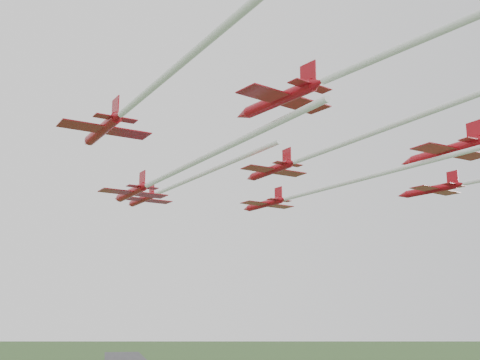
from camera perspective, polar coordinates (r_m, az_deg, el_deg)
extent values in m
cylinder|color=#A80C17|center=(100.22, -9.25, -1.82)|extent=(3.92, 8.58, 1.12)
cone|color=#A80C17|center=(105.03, -10.35, -2.28)|extent=(1.67, 2.11, 1.12)
cone|color=#A80C17|center=(95.74, -8.11, -1.33)|extent=(1.37, 1.49, 1.02)
ellipsoid|color=black|center=(102.16, -9.68, -1.78)|extent=(0.72, 1.06, 0.33)
cube|color=#A80C17|center=(99.43, -9.08, -1.88)|extent=(9.37, 5.47, 0.10)
cube|color=#A80C17|center=(96.61, -8.35, -1.43)|extent=(4.27, 2.50, 0.08)
cube|color=#A80C17|center=(97.03, -8.37, -0.80)|extent=(0.70, 1.77, 2.04)
cylinder|color=silver|center=(80.49, -3.16, 0.75)|extent=(11.60, 31.86, 0.61)
cylinder|color=#A80C17|center=(76.25, -10.27, -1.18)|extent=(3.56, 7.97, 1.04)
cone|color=#A80C17|center=(80.75, -11.51, -1.78)|extent=(1.53, 1.95, 1.04)
cone|color=#A80C17|center=(72.06, -8.96, -0.54)|extent=(1.26, 1.38, 0.95)
ellipsoid|color=black|center=(78.07, -10.76, -1.15)|extent=(0.66, 0.98, 0.30)
cube|color=#A80C17|center=(75.51, -10.07, -1.26)|extent=(8.69, 5.00, 0.09)
cube|color=#A80C17|center=(72.88, -9.23, -0.67)|extent=(3.96, 2.29, 0.08)
cube|color=#A80C17|center=(73.28, -9.26, 0.10)|extent=(0.64, 1.65, 1.90)
cylinder|color=silver|center=(56.89, -2.37, 2.62)|extent=(11.22, 31.84, 0.57)
cylinder|color=#A80C17|center=(89.65, 2.33, -2.29)|extent=(3.82, 7.73, 1.02)
cone|color=#A80C17|center=(93.50, 0.61, -2.75)|extent=(1.56, 1.93, 1.02)
cone|color=#A80C17|center=(86.12, 4.09, -1.83)|extent=(1.27, 1.38, 0.93)
ellipsoid|color=black|center=(91.20, 1.64, -2.25)|extent=(0.68, 0.96, 0.30)
cube|color=#A80C17|center=(89.02, 2.61, -2.37)|extent=(8.49, 5.22, 0.09)
cube|color=#A80C17|center=(86.80, 3.74, -1.92)|extent=(3.87, 2.39, 0.07)
cube|color=#A80C17|center=(87.15, 3.65, -1.28)|extent=(0.69, 1.59, 1.86)
cylinder|color=silver|center=(70.27, 15.29, 1.14)|extent=(16.37, 40.80, 0.56)
cylinder|color=#A80C17|center=(61.26, -12.91, 4.69)|extent=(3.69, 8.47, 1.11)
cone|color=#A80C17|center=(66.02, -14.29, 3.47)|extent=(1.61, 2.06, 1.11)
cone|color=#A80C17|center=(56.84, -11.41, 6.01)|extent=(1.33, 1.46, 1.01)
ellipsoid|color=black|center=(63.22, -13.45, 4.54)|extent=(0.70, 1.04, 0.32)
cube|color=#A80C17|center=(60.45, -12.69, 4.67)|extent=(9.22, 5.22, 0.10)
cube|color=#A80C17|center=(57.70, -11.72, 5.74)|extent=(4.20, 2.39, 0.08)
cube|color=#A80C17|center=(58.24, -11.74, 6.71)|extent=(0.65, 1.75, 2.01)
cylinder|color=#A80C17|center=(70.76, 2.92, 0.91)|extent=(3.33, 7.47, 0.98)
cone|color=#A80C17|center=(74.50, 0.96, 0.19)|extent=(1.44, 1.83, 0.98)
cone|color=#A80C17|center=(67.34, 4.96, 1.67)|extent=(1.18, 1.29, 0.89)
ellipsoid|color=black|center=(72.29, 2.13, 0.90)|extent=(0.62, 0.92, 0.28)
cube|color=#A80C17|center=(70.14, 3.25, 0.86)|extent=(8.15, 4.68, 0.09)
cube|color=#A80C17|center=(68.00, 4.55, 1.52)|extent=(3.71, 2.14, 0.07)
cube|color=#A80C17|center=(68.39, 4.45, 2.28)|extent=(0.59, 1.55, 1.78)
cylinder|color=silver|center=(52.49, 18.64, 6.56)|extent=(13.63, 39.25, 0.53)
cylinder|color=#A80C17|center=(86.39, 17.64, -0.88)|extent=(4.28, 7.64, 1.03)
cone|color=#A80C17|center=(89.17, 15.13, -1.41)|extent=(1.64, 1.96, 1.03)
cone|color=#A80C17|center=(83.94, 20.16, -0.35)|extent=(1.32, 1.41, 0.94)
ellipsoid|color=black|center=(87.52, 16.63, -0.85)|extent=(0.73, 0.97, 0.30)
cube|color=#A80C17|center=(85.93, 18.06, -0.95)|extent=(8.49, 5.67, 0.09)
cube|color=#A80C17|center=(84.41, 19.65, -0.46)|extent=(3.87, 2.59, 0.07)
cube|color=#A80C17|center=(84.72, 19.50, 0.20)|extent=(0.79, 1.57, 1.87)
cylinder|color=#A80C17|center=(49.57, 3.69, 7.62)|extent=(4.32, 7.64, 1.03)
cone|color=#A80C17|center=(53.06, 0.24, 6.18)|extent=(1.65, 1.96, 1.03)
cone|color=#A80C17|center=(46.49, 7.43, 9.14)|extent=(1.33, 1.42, 0.94)
ellipsoid|color=black|center=(51.03, 2.29, 7.44)|extent=(0.73, 0.97, 0.30)
cube|color=#A80C17|center=(48.96, 4.28, 7.61)|extent=(8.50, 5.71, 0.09)
cube|color=#A80C17|center=(47.08, 6.66, 8.83)|extent=(3.87, 2.61, 0.07)
cube|color=#A80C17|center=(47.59, 6.46, 9.92)|extent=(0.80, 1.57, 1.87)
cylinder|color=#A80C17|center=(70.69, 18.86, 2.58)|extent=(4.02, 9.35, 1.22)
cone|color=#A80C17|center=(74.40, 15.57, 1.59)|extent=(1.77, 2.27, 1.22)
ellipsoid|color=black|center=(72.21, 17.52, 2.53)|extent=(0.76, 1.14, 0.35)
cube|color=#A80C17|center=(70.06, 19.42, 2.52)|extent=(10.17, 5.71, 0.11)
cube|color=#A80C17|center=(68.06, 21.58, 3.39)|extent=(4.63, 2.61, 0.09)
cube|color=#A80C17|center=(68.52, 21.35, 4.33)|extent=(0.71, 1.93, 2.22)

